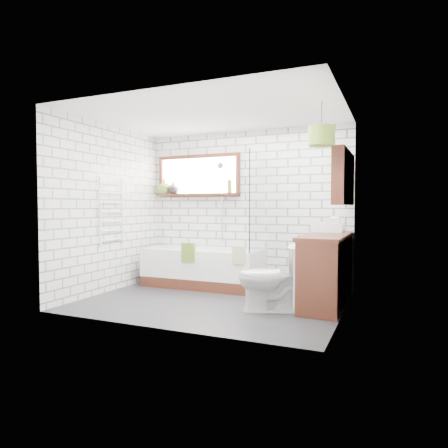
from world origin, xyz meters
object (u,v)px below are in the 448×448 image
at_px(bathtub, 203,267).
at_px(basin, 328,227).
at_px(pendant, 322,136).
at_px(vanity, 327,269).
at_px(toilet, 272,277).

bearing_deg(bathtub, basin, 1.44).
relative_size(bathtub, pendant, 6.15).
height_order(vanity, toilet, vanity).
height_order(bathtub, basin, basin).
height_order(bathtub, vanity, vanity).
distance_m(bathtub, vanity, 2.05).
height_order(basin, toilet, basin).
relative_size(basin, pendant, 1.40).
relative_size(bathtub, basin, 4.39).
xyz_separation_m(basin, pendant, (0.07, -1.02, 1.12)).
relative_size(bathtub, vanity, 1.16).
bearing_deg(basin, bathtub, -178.56).
distance_m(toilet, pendant, 1.78).
bearing_deg(toilet, basin, 136.36).
xyz_separation_m(toilet, pendant, (0.57, 0.08, 1.69)).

